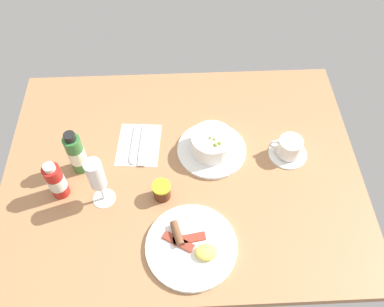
% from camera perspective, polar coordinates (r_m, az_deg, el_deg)
% --- Properties ---
extents(ground_plane, '(1.10, 0.84, 0.03)m').
position_cam_1_polar(ground_plane, '(1.26, -1.47, -2.39)').
color(ground_plane, '#A8754C').
extents(porridge_bowl, '(0.22, 0.22, 0.08)m').
position_cam_1_polar(porridge_bowl, '(1.26, 2.77, 1.28)').
color(porridge_bowl, white).
rests_on(porridge_bowl, ground_plane).
extents(cutlery_setting, '(0.15, 0.18, 0.01)m').
position_cam_1_polar(cutlery_setting, '(1.30, -7.69, 1.13)').
color(cutlery_setting, white).
rests_on(cutlery_setting, ground_plane).
extents(coffee_cup, '(0.13, 0.12, 0.07)m').
position_cam_1_polar(coffee_cup, '(1.29, 13.54, 0.75)').
color(coffee_cup, white).
rests_on(coffee_cup, ground_plane).
extents(wine_glass, '(0.07, 0.07, 0.18)m').
position_cam_1_polar(wine_glass, '(1.12, -13.52, -3.22)').
color(wine_glass, white).
rests_on(wine_glass, ground_plane).
extents(jam_jar, '(0.05, 0.05, 0.06)m').
position_cam_1_polar(jam_jar, '(1.17, -4.41, -5.30)').
color(jam_jar, '#4F210F').
rests_on(jam_jar, ground_plane).
extents(sauce_bottle_green, '(0.05, 0.05, 0.16)m').
position_cam_1_polar(sauce_bottle_green, '(1.23, -16.19, -0.00)').
color(sauce_bottle_green, '#337233').
rests_on(sauce_bottle_green, ground_plane).
extents(sauce_bottle_red, '(0.05, 0.05, 0.14)m').
position_cam_1_polar(sauce_bottle_red, '(1.21, -18.83, -3.70)').
color(sauce_bottle_red, '#B21E19').
rests_on(sauce_bottle_red, ground_plane).
extents(breakfast_plate, '(0.25, 0.25, 0.04)m').
position_cam_1_polar(breakfast_plate, '(1.12, -0.13, -13.04)').
color(breakfast_plate, white).
rests_on(breakfast_plate, ground_plane).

